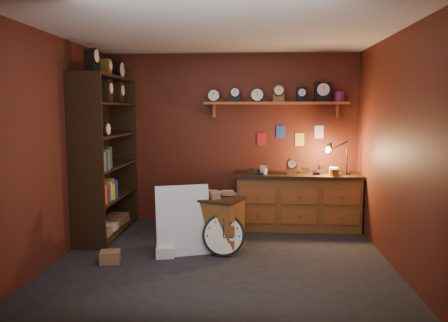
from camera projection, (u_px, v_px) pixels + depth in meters
floor at (223, 258)px, 5.37m from camera, size 4.00×4.00×0.00m
room_shell at (227, 118)px, 5.28m from camera, size 4.02×3.62×2.71m
shelving_unit at (104, 149)px, 6.32m from camera, size 0.47×1.60×2.58m
workbench at (297, 198)px, 6.71m from camera, size 1.90×0.66×1.36m
low_cabinet at (218, 221)px, 5.70m from camera, size 0.75×0.70×0.77m
big_round_clock at (224, 235)px, 5.45m from camera, size 0.53×0.17×0.53m
white_panel at (183, 254)px, 5.53m from camera, size 0.70×0.40×0.89m
mini_fridge at (220, 212)px, 6.65m from camera, size 0.65×0.67×0.55m
floor_box_a at (110, 257)px, 5.21m from camera, size 0.27×0.24×0.14m
floor_box_b at (165, 251)px, 5.45m from camera, size 0.27×0.30×0.13m
floor_box_c at (177, 240)px, 5.84m from camera, size 0.28×0.27×0.17m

